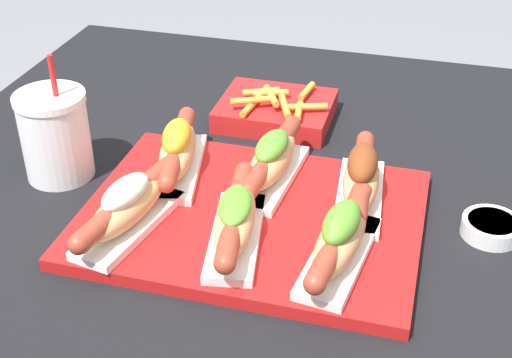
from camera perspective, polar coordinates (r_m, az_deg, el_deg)
serving_tray at (r=0.96m, az=-0.32°, el=-3.10°), size 0.45×0.33×0.02m
hot_dog_0 at (r=0.92m, az=-10.27°, el=-2.19°), size 0.09×0.22×0.07m
hot_dog_1 at (r=0.88m, az=-1.67°, el=-3.24°), size 0.09×0.22×0.06m
hot_dog_2 at (r=0.85m, az=6.77°, el=-4.71°), size 0.08×0.22×0.08m
hot_dog_3 at (r=1.02m, az=-6.28°, el=2.29°), size 0.10×0.21×0.08m
hot_dog_4 at (r=1.00m, az=1.27°, el=1.54°), size 0.07×0.22×0.07m
hot_dog_5 at (r=0.96m, az=8.41°, el=0.05°), size 0.07×0.22×0.08m
sauce_bowl at (r=0.98m, az=18.31°, el=-3.65°), size 0.08×0.08×0.02m
drink_cup at (r=1.07m, az=-15.76°, el=3.38°), size 0.10×0.10×0.19m
fries_basket at (r=1.20m, az=1.60°, el=5.54°), size 0.19×0.16×0.06m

